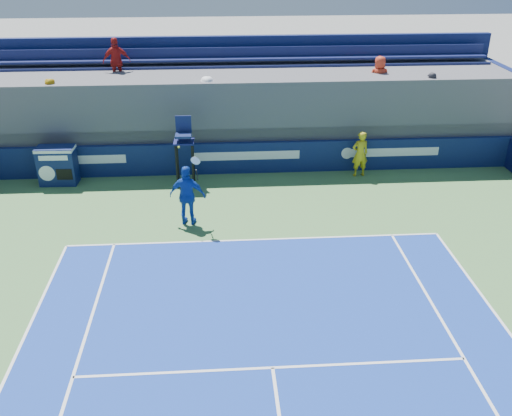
{
  "coord_description": "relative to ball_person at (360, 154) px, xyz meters",
  "views": [
    {
      "loc": [
        -0.98,
        -2.78,
        8.27
      ],
      "look_at": [
        0.0,
        11.5,
        1.25
      ],
      "focal_mm": 40.0,
      "sensor_mm": 36.0,
      "label": 1
    }
  ],
  "objects": [
    {
      "name": "back_hoarding",
      "position": [
        -4.17,
        0.58,
        -0.27
      ],
      "size": [
        20.4,
        0.21,
        1.2
      ],
      "color": "#0C1947",
      "rests_on": "ground"
    },
    {
      "name": "stadium_seating",
      "position": [
        -4.18,
        2.63,
        0.97
      ],
      "size": [
        21.0,
        4.05,
        4.64
      ],
      "color": "#4D4D52",
      "rests_on": "ground"
    },
    {
      "name": "tennis_player",
      "position": [
        -6.15,
        -3.43,
        0.1
      ],
      "size": [
        1.19,
        0.68,
        2.57
      ],
      "color": "#1540AC",
      "rests_on": "apron"
    },
    {
      "name": "umpire_chair",
      "position": [
        -6.37,
        -0.35,
        0.66
      ],
      "size": [
        0.71,
        0.71,
        2.48
      ],
      "color": "black",
      "rests_on": "ground"
    },
    {
      "name": "match_clock",
      "position": [
        -10.91,
        0.02,
        -0.12
      ],
      "size": [
        1.34,
        0.77,
        1.4
      ],
      "color": "#0F1C4D",
      "rests_on": "ground"
    },
    {
      "name": "ball_person",
      "position": [
        0.0,
        0.0,
        0.0
      ],
      "size": [
        0.68,
        0.51,
        1.71
      ],
      "primitive_type": "imported",
      "rotation": [
        0.0,
        0.0,
        3.31
      ],
      "color": "gold",
      "rests_on": "apron"
    }
  ]
}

